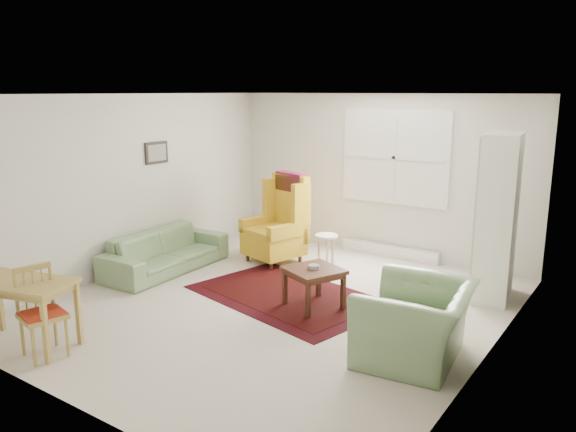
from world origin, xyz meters
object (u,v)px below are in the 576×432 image
Objects in this scene: cabinet at (498,217)px; armchair at (416,315)px; wingback_chair at (274,218)px; coffee_table at (314,288)px; desk_chair at (42,313)px; stool at (326,249)px; sofa at (166,244)px; desk at (21,313)px.

armchair is at bearing -102.21° from cabinet.
wingback_chair is at bearing -128.09° from armchair.
desk_chair is at bearing -120.07° from coffee_table.
armchair is 3.13m from stool.
sofa is 2.36m from stool.
desk is at bearing -138.37° from cabinet.
sofa is at bearing -167.12° from cabinet.
coffee_table reaches higher than stool.
cabinet is at bearing 168.48° from armchair.
cabinet reaches higher than wingback_chair.
sofa is 4.33× the size of stool.
wingback_chair reaches higher than sofa.
desk_chair is at bearing -99.85° from stool.
armchair is 1.28× the size of desk_chair.
coffee_table is 2.42m from cabinet.
wingback_chair is 0.65× the size of cabinet.
stool is at bearing 75.04° from desk.
desk is at bearing 103.21° from desk_chair.
sofa is 1.75× the size of desk.
wingback_chair reaches higher than armchair.
cabinet reaches higher than desk.
sofa is at bearing -179.89° from coffee_table.
desk is (-1.11, -4.15, 0.13)m from stool.
desk_chair is (-1.48, -2.56, 0.20)m from coffee_table.
armchair reaches higher than sofa.
cabinet is 5.48m from desk.
cabinet is at bearing 43.15° from coffee_table.
desk is 1.25× the size of desk_chair.
cabinet reaches higher than stool.
cabinet is (2.43, -0.02, 0.80)m from stool.
sofa is 4.50m from cabinet.
cabinet reaches higher than sofa.
wingback_chair reaches higher than desk_chair.
armchair is 1.90× the size of coffee_table.
sofa is at bearing -137.53° from stool.
coffee_table is (2.50, 0.00, -0.15)m from sofa.
armchair is (4.00, -0.56, 0.05)m from sofa.
cabinet reaches higher than armchair.
desk_chair is (-3.15, -4.13, -0.58)m from cabinet.
wingback_chair is 2.96× the size of stool.
sofa reaches higher than coffee_table.
armchair is 0.55× the size of cabinet.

